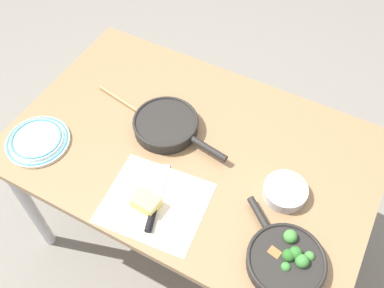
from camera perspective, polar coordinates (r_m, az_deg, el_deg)
The scene contains 10 objects.
ground_plane at distance 2.18m, azimuth -0.00°, elevation -11.79°, with size 14.00×14.00×0.00m, color slate.
dining_table_red at distance 1.61m, azimuth -0.00°, elevation -2.07°, with size 1.32×0.85×0.73m.
skillet_broccoli at distance 1.35m, azimuth 12.40°, elevation -14.82°, with size 0.31×0.27×0.07m.
skillet_eggs at distance 1.58m, azimuth -3.40°, elevation 2.53°, with size 0.39×0.24×0.05m.
wooden_spoon at distance 1.66m, azimuth -6.86°, elevation 4.17°, with size 0.36×0.09×0.02m.
parchment_sheet at distance 1.43m, azimuth -4.80°, elevation -7.85°, with size 0.36×0.32×0.00m.
grater_knife at distance 1.42m, azimuth -4.99°, elevation -8.31°, with size 0.10×0.26×0.02m.
cheese_block at distance 1.41m, azimuth -6.14°, elevation -7.73°, with size 0.09×0.07×0.05m.
dinner_plate_stack at distance 1.65m, azimuth -19.91°, elevation 0.45°, with size 0.23×0.23×0.03m.
prep_bowl_steel at distance 1.46m, azimuth 12.31°, elevation -6.20°, with size 0.15×0.15×0.04m.
Camera 1 is at (-0.43, 0.81, 1.98)m, focal length 40.00 mm.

